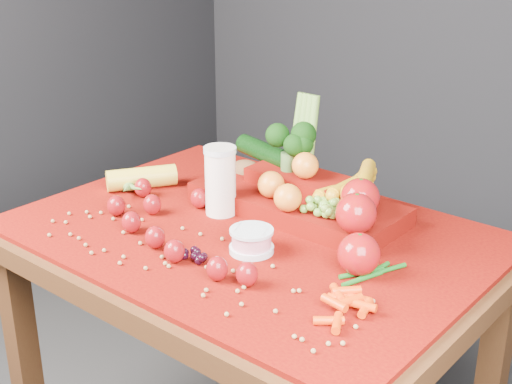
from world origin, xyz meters
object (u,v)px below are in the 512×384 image
Objects in this scene: milk_glass at (220,178)px; yogurt_bowl at (252,240)px; table at (251,272)px; produce_mound at (309,193)px.

yogurt_bowl is at bearing -30.31° from milk_glass.
table is 0.23m from produce_mound.
table is at bearing -109.63° from produce_mound.
milk_glass is 0.21m from produce_mound.
yogurt_bowl is 0.16× the size of produce_mound.
yogurt_bowl reaches higher than table.
table is 0.23m from milk_glass.
milk_glass is 1.73× the size of yogurt_bowl.
milk_glass reaches higher than table.
produce_mound is (-0.02, 0.23, 0.03)m from yogurt_bowl.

